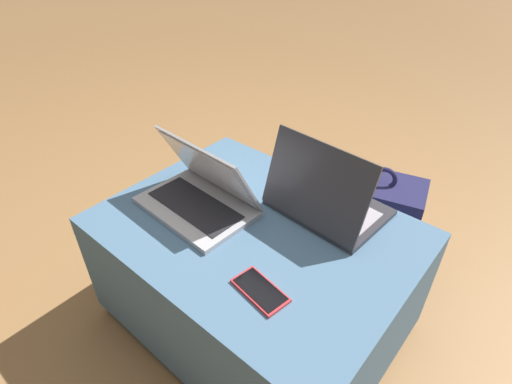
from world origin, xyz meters
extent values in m
plane|color=#9E7042|center=(0.00, 0.00, 0.00)|extent=(14.00, 14.00, 0.00)
cube|color=#2A3D4E|center=(0.00, 0.00, 0.03)|extent=(0.85, 0.65, 0.05)
cube|color=slate|center=(0.00, 0.00, 0.24)|extent=(0.89, 0.67, 0.39)
cube|color=#B7B7BC|center=(-0.19, -0.06, 0.45)|extent=(0.36, 0.25, 0.02)
cube|color=#232328|center=(-0.19, -0.06, 0.45)|extent=(0.31, 0.14, 0.00)
cube|color=#B7B7BC|center=(-0.19, 0.01, 0.56)|extent=(0.35, 0.13, 0.21)
cube|color=white|center=(-0.19, 0.00, 0.55)|extent=(0.31, 0.11, 0.18)
cube|color=#333338|center=(0.12, 0.21, 0.45)|extent=(0.34, 0.26, 0.02)
cube|color=#9E9EA3|center=(0.12, 0.21, 0.45)|extent=(0.30, 0.15, 0.00)
cube|color=#333338|center=(0.11, 0.12, 0.57)|extent=(0.33, 0.10, 0.23)
cube|color=#B23D93|center=(0.11, 0.13, 0.57)|extent=(0.30, 0.09, 0.21)
cube|color=red|center=(0.17, -0.18, 0.44)|extent=(0.15, 0.09, 0.01)
cube|color=black|center=(0.17, -0.18, 0.45)|extent=(0.14, 0.08, 0.00)
cube|color=#23234C|center=(0.17, 0.48, 0.21)|extent=(0.33, 0.26, 0.41)
cube|color=#1E1E41|center=(0.14, 0.59, 0.13)|extent=(0.24, 0.13, 0.19)
torus|color=#23234C|center=(0.17, 0.48, 0.44)|extent=(0.09, 0.04, 0.09)
camera|label=1|loc=(0.57, -0.67, 1.20)|focal=28.00mm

